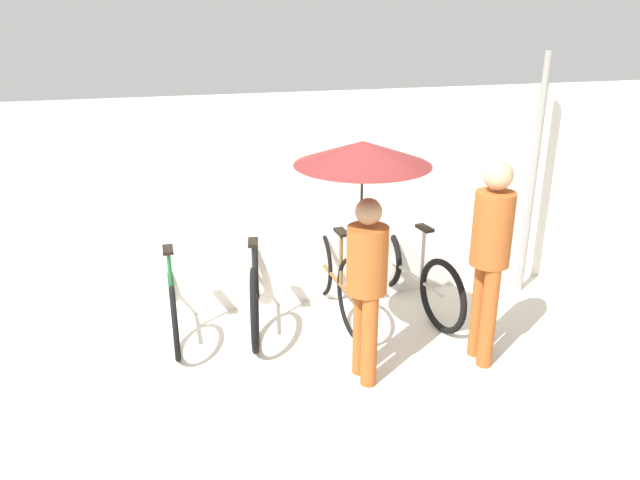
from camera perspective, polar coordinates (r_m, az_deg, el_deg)
The scene contains 9 objects.
ground_plane at distance 5.04m, azimuth 1.21°, elevation -14.10°, with size 30.00×30.00×0.00m, color beige.
back_wall at distance 6.09m, azimuth -3.04°, elevation 3.36°, with size 10.53×0.12×2.11m.
parked_bicycle_0 at distance 5.97m, azimuth -13.37°, elevation -4.90°, with size 0.44×1.69×1.04m.
parked_bicycle_1 at distance 5.96m, azimuth -5.93°, elevation -3.97°, with size 0.48×1.79×1.02m.
parked_bicycle_2 at distance 6.08m, azimuth 1.34°, elevation -3.29°, with size 0.44×1.73×1.07m.
parked_bicycle_3 at distance 6.29m, azimuth 8.26°, elevation -2.94°, with size 0.50×1.78×1.09m.
pedestrian_leading at distance 4.69m, azimuth 4.05°, elevation 4.20°, with size 1.04×1.04×1.94m.
pedestrian_center at distance 5.21m, azimuth 15.32°, elevation -0.71°, with size 0.32×0.32×1.76m.
awning_pole at distance 6.64m, azimuth 18.90°, elevation 5.34°, with size 0.07×0.07×2.47m.
Camera 1 is at (-1.12, -3.97, 2.90)m, focal length 35.00 mm.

